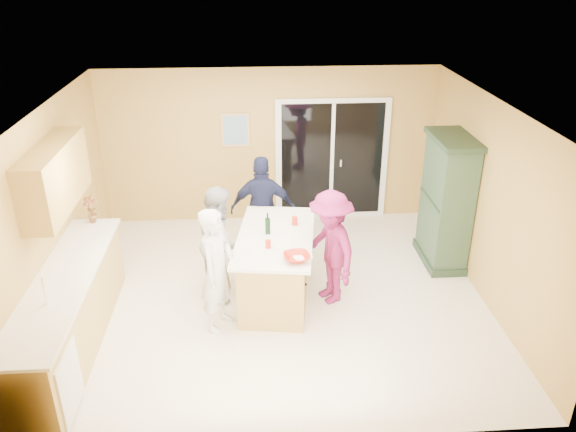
{
  "coord_description": "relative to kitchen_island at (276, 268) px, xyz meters",
  "views": [
    {
      "loc": [
        -0.29,
        -6.41,
        4.24
      ],
      "look_at": [
        0.15,
        0.1,
        1.15
      ],
      "focal_mm": 35.0,
      "sensor_mm": 36.0,
      "label": 1
    }
  ],
  "objects": [
    {
      "name": "wall_left",
      "position": [
        -2.73,
        0.01,
        0.86
      ],
      "size": [
        0.1,
        5.0,
        2.6
      ],
      "primitive_type": "cube",
      "color": "#E2BA5D",
      "rests_on": "ground"
    },
    {
      "name": "wall_back",
      "position": [
        0.02,
        2.51,
        0.86
      ],
      "size": [
        5.5,
        0.1,
        2.6
      ],
      "primitive_type": "cube",
      "color": "#E2BA5D",
      "rests_on": "ground"
    },
    {
      "name": "left_cabinet_run",
      "position": [
        -2.43,
        -1.04,
        0.03
      ],
      "size": [
        0.65,
        3.05,
        1.24
      ],
      "color": "tan",
      "rests_on": "floor"
    },
    {
      "name": "woman_navy",
      "position": [
        -0.13,
        1.05,
        0.38
      ],
      "size": [
        0.98,
        0.47,
        1.63
      ],
      "primitive_type": "imported",
      "rotation": [
        0.0,
        0.0,
        3.07
      ],
      "color": "#191A38",
      "rests_on": "floor"
    },
    {
      "name": "wall_right",
      "position": [
        2.77,
        0.01,
        0.86
      ],
      "size": [
        0.1,
        5.0,
        2.6
      ],
      "primitive_type": "cube",
      "color": "#E2BA5D",
      "rests_on": "ground"
    },
    {
      "name": "green_hutch",
      "position": [
        2.51,
        0.82,
        0.51
      ],
      "size": [
        0.56,
        1.06,
        1.94
      ],
      "color": "#1F3221",
      "rests_on": "floor"
    },
    {
      "name": "woman_magenta",
      "position": [
        0.7,
        -0.09,
        0.34
      ],
      "size": [
        0.9,
        1.14,
        1.55
      ],
      "primitive_type": "imported",
      "rotation": [
        0.0,
        0.0,
        -1.2
      ],
      "color": "#7D1B54",
      "rests_on": "floor"
    },
    {
      "name": "woman_grey",
      "position": [
        -0.72,
        0.19,
        0.33
      ],
      "size": [
        0.62,
        0.78,
        1.54
      ],
      "primitive_type": "imported",
      "rotation": [
        0.0,
        0.0,
        1.63
      ],
      "color": "#97989A",
      "rests_on": "floor"
    },
    {
      "name": "white_plate",
      "position": [
        0.3,
        -0.6,
        0.5
      ],
      "size": [
        0.31,
        0.31,
        0.02
      ],
      "primitive_type": "cylinder",
      "rotation": [
        0.0,
        0.0,
        0.36
      ],
      "color": "silver",
      "rests_on": "kitchen_island"
    },
    {
      "name": "kitchen_island",
      "position": [
        0.0,
        0.0,
        0.0
      ],
      "size": [
        1.19,
        1.89,
        0.93
      ],
      "rotation": [
        0.0,
        0.0,
        -0.14
      ],
      "color": "tan",
      "rests_on": "floor"
    },
    {
      "name": "sliding_door",
      "position": [
        1.07,
        2.47,
        0.61
      ],
      "size": [
        1.9,
        0.07,
        2.1
      ],
      "color": "silver",
      "rests_on": "floor"
    },
    {
      "name": "tulip_vase",
      "position": [
        -2.43,
        0.53,
        0.7
      ],
      "size": [
        0.24,
        0.2,
        0.39
      ],
      "primitive_type": "imported",
      "rotation": [
        0.0,
        0.0,
        -0.34
      ],
      "color": "red",
      "rests_on": "left_cabinet_run"
    },
    {
      "name": "serving_bowl",
      "position": [
        0.22,
        -0.66,
        0.53
      ],
      "size": [
        0.35,
        0.35,
        0.08
      ],
      "primitive_type": "imported",
      "rotation": [
        0.0,
        0.0,
        0.13
      ],
      "color": "#B32713",
      "rests_on": "kitchen_island"
    },
    {
      "name": "framed_picture",
      "position": [
        -0.53,
        2.48,
        1.16
      ],
      "size": [
        0.46,
        0.04,
        0.56
      ],
      "color": "tan",
      "rests_on": "wall_back"
    },
    {
      "name": "floor",
      "position": [
        0.02,
        0.01,
        -0.44
      ],
      "size": [
        5.5,
        5.5,
        0.0
      ],
      "primitive_type": "plane",
      "color": "white",
      "rests_on": "ground"
    },
    {
      "name": "wine_bottle",
      "position": [
        -0.1,
        0.06,
        0.61
      ],
      "size": [
        0.07,
        0.07,
        0.29
      ],
      "rotation": [
        0.0,
        0.0,
        -0.18
      ],
      "color": "black",
      "rests_on": "kitchen_island"
    },
    {
      "name": "tumbler_near",
      "position": [
        0.27,
        0.29,
        0.55
      ],
      "size": [
        0.1,
        0.1,
        0.11
      ],
      "primitive_type": "cylinder",
      "rotation": [
        0.0,
        0.0,
        0.3
      ],
      "color": "#B32713",
      "rests_on": "kitchen_island"
    },
    {
      "name": "woman_white",
      "position": [
        -0.72,
        -0.6,
        0.36
      ],
      "size": [
        0.58,
        0.68,
        1.59
      ],
      "primitive_type": "imported",
      "rotation": [
        0.0,
        0.0,
        1.16
      ],
      "color": "silver",
      "rests_on": "floor"
    },
    {
      "name": "upper_cabinets",
      "position": [
        -2.56,
        -0.19,
        1.44
      ],
      "size": [
        0.35,
        1.6,
        0.75
      ],
      "primitive_type": "cube",
      "color": "tan",
      "rests_on": "wall_left"
    },
    {
      "name": "tumbler_far",
      "position": [
        -0.11,
        -0.33,
        0.55
      ],
      "size": [
        0.08,
        0.08,
        0.1
      ],
      "primitive_type": "cylinder",
      "rotation": [
        0.0,
        0.0,
        -0.16
      ],
      "color": "#B32713",
      "rests_on": "kitchen_island"
    },
    {
      "name": "wall_front",
      "position": [
        0.02,
        -2.49,
        0.86
      ],
      "size": [
        5.5,
        0.1,
        2.6
      ],
      "primitive_type": "cube",
      "color": "#E2BA5D",
      "rests_on": "ground"
    },
    {
      "name": "ceiling",
      "position": [
        0.02,
        0.01,
        2.16
      ],
      "size": [
        5.5,
        5.0,
        0.1
      ],
      "primitive_type": "cube",
      "color": "silver",
      "rests_on": "wall_back"
    }
  ]
}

